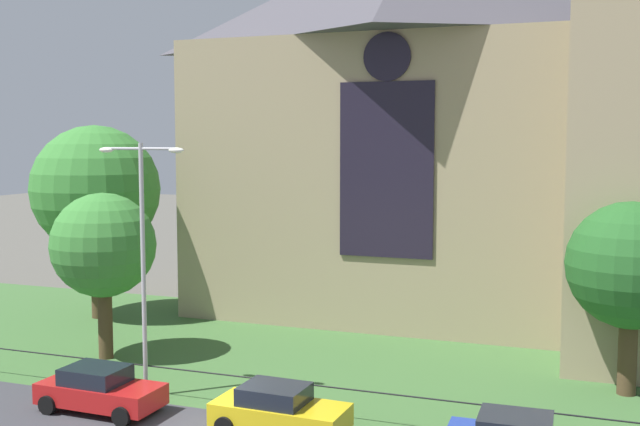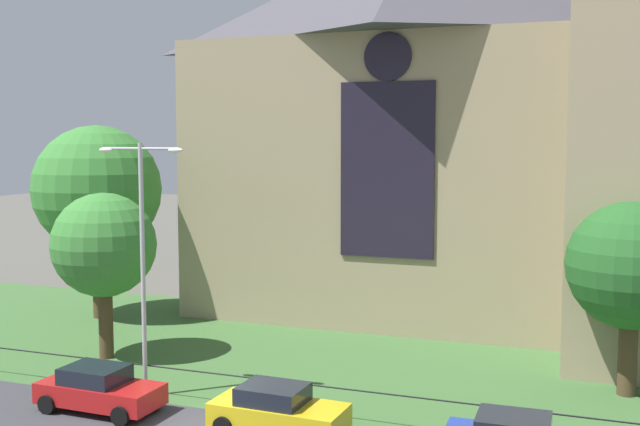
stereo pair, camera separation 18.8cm
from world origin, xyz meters
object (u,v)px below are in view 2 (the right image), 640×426
object	(u,v)px
streetlamp_near	(142,239)
parked_car_red	(99,389)
tree_left_near	(104,246)
tree_left_far	(97,190)
parked_car_yellow	(278,410)
tree_right_near	(631,266)
church_building	(431,116)

from	to	relation	value
streetlamp_near	parked_car_red	distance (m)	5.26
tree_left_near	tree_left_far	bearing A→B (deg)	128.14
parked_car_red	parked_car_yellow	world-z (taller)	same
tree_right_near	tree_left_far	bearing A→B (deg)	171.93
tree_right_near	streetlamp_near	distance (m)	17.20
parked_car_yellow	church_building	bearing A→B (deg)	89.88
tree_left_near	parked_car_yellow	distance (m)	12.02
parked_car_red	parked_car_yellow	distance (m)	6.44
parked_car_red	parked_car_yellow	bearing A→B (deg)	3.68
tree_left_near	parked_car_red	size ratio (longest dim) A/B	1.63
tree_left_near	parked_car_yellow	world-z (taller)	tree_left_near
tree_right_near	parked_car_yellow	distance (m)	13.39
tree_left_near	streetlamp_near	size ratio (longest dim) A/B	0.77
church_building	parked_car_yellow	size ratio (longest dim) A/B	6.11
tree_left_near	parked_car_yellow	bearing A→B (deg)	-27.20
streetlamp_near	parked_car_yellow	world-z (taller)	streetlamp_near
tree_left_near	tree_right_near	world-z (taller)	tree_right_near
tree_left_near	tree_right_near	size ratio (longest dim) A/B	1.00
tree_left_far	church_building	bearing A→B (deg)	23.94
church_building	streetlamp_near	size ratio (longest dim) A/B	2.89
tree_left_far	parked_car_red	bearing A→B (deg)	-53.83
parked_car_yellow	tree_right_near	bearing A→B (deg)	39.03
tree_right_near	tree_left_near	bearing A→B (deg)	-172.83
tree_left_far	tree_left_near	distance (m)	7.98
tree_left_near	parked_car_red	distance (m)	7.67
streetlamp_near	tree_right_near	bearing A→B (deg)	21.20
church_building	tree_left_near	xyz separation A→B (m)	(-10.72, -13.00, -5.55)
tree_left_far	parked_car_yellow	size ratio (longest dim) A/B	2.30
tree_left_far	streetlamp_near	world-z (taller)	tree_left_far
tree_left_far	tree_right_near	xyz separation A→B (m)	(25.10, -3.56, -1.91)
tree_right_near	streetlamp_near	world-z (taller)	streetlamp_near
tree_left_near	streetlamp_near	world-z (taller)	streetlamp_near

